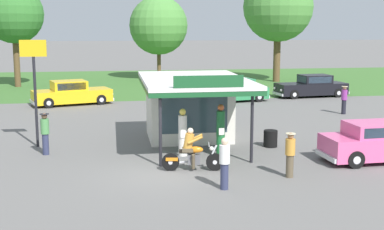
% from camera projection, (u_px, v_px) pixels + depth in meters
% --- Properties ---
extents(ground_plane, '(300.00, 300.00, 0.00)m').
position_uv_depth(ground_plane, '(162.00, 173.00, 18.90)').
color(ground_plane, slate).
extents(grass_verge_strip, '(120.00, 24.00, 0.01)m').
position_uv_depth(grass_verge_strip, '(131.00, 82.00, 48.13)').
color(grass_verge_strip, '#3D6B2D').
rests_on(grass_verge_strip, ground).
extents(service_station_kiosk, '(4.38, 7.06, 3.41)m').
position_uv_depth(service_station_kiosk, '(190.00, 102.00, 23.95)').
color(service_station_kiosk, silver).
rests_on(service_station_kiosk, ground).
extents(gas_pump_nearside, '(0.44, 0.44, 1.98)m').
position_uv_depth(gas_pump_nearside, '(183.00, 136.00, 20.80)').
color(gas_pump_nearside, slate).
rests_on(gas_pump_nearside, ground).
extents(gas_pump_offside, '(0.44, 0.44, 2.12)m').
position_uv_depth(gas_pump_offside, '(221.00, 133.00, 21.02)').
color(gas_pump_offside, slate).
rests_on(gas_pump_offside, ground).
extents(motorcycle_with_rider, '(2.24, 0.71, 1.58)m').
position_uv_depth(motorcycle_with_rider, '(192.00, 153.00, 19.04)').
color(motorcycle_with_rider, black).
rests_on(motorcycle_with_rider, ground).
extents(featured_classic_sedan, '(4.97, 2.04, 1.53)m').
position_uv_depth(featured_classic_sedan, '(382.00, 143.00, 20.43)').
color(featured_classic_sedan, '#E55993').
rests_on(featured_classic_sedan, ground).
extents(parked_car_back_row_centre_left, '(5.50, 3.33, 1.58)m').
position_uv_depth(parked_car_back_row_centre_left, '(71.00, 94.00, 34.73)').
color(parked_car_back_row_centre_left, gold).
rests_on(parked_car_back_row_centre_left, ground).
extents(parked_car_back_row_centre, '(5.45, 2.37, 1.59)m').
position_uv_depth(parked_car_back_row_centre, '(312.00, 87.00, 38.47)').
color(parked_car_back_row_centre, black).
rests_on(parked_car_back_row_centre, ground).
extents(parked_car_back_row_centre_right, '(5.14, 2.76, 1.55)m').
position_uv_depth(parked_car_back_row_centre_right, '(233.00, 91.00, 36.13)').
color(parked_car_back_row_centre_right, '#2D844C').
rests_on(parked_car_back_row_centre_right, ground).
extents(bystander_strolling_foreground, '(0.35, 0.35, 1.58)m').
position_uv_depth(bystander_strolling_foreground, '(290.00, 154.00, 18.18)').
color(bystander_strolling_foreground, brown).
rests_on(bystander_strolling_foreground, ground).
extents(bystander_chatting_near_pumps, '(0.37, 0.37, 1.71)m').
position_uv_depth(bystander_chatting_near_pumps, '(45.00, 132.00, 21.35)').
color(bystander_chatting_near_pumps, '#2D3351').
rests_on(bystander_chatting_near_pumps, ground).
extents(bystander_leaning_by_kiosk, '(0.34, 0.34, 1.70)m').
position_uv_depth(bystander_leaning_by_kiosk, '(225.00, 162.00, 16.84)').
color(bystander_leaning_by_kiosk, '#2D3351').
rests_on(bystander_leaning_by_kiosk, ground).
extents(bystander_admiring_sedan, '(0.36, 0.36, 1.66)m').
position_uv_depth(bystander_admiring_sedan, '(344.00, 99.00, 31.00)').
color(bystander_admiring_sedan, black).
rests_on(bystander_admiring_sedan, ground).
extents(tree_oak_left, '(6.30, 6.30, 9.93)m').
position_uv_depth(tree_oak_left, '(279.00, 8.00, 47.67)').
color(tree_oak_left, brown).
rests_on(tree_oak_left, ground).
extents(tree_oak_distant_spare, '(4.86, 4.86, 8.48)m').
position_uv_depth(tree_oak_distant_spare, '(13.00, 16.00, 43.67)').
color(tree_oak_distant_spare, brown).
rests_on(tree_oak_distant_spare, ground).
extents(tree_oak_centre, '(5.51, 5.51, 7.85)m').
position_uv_depth(tree_oak_centre, '(159.00, 26.00, 49.97)').
color(tree_oak_centre, brown).
rests_on(tree_oak_centre, ground).
extents(roadside_pole_sign, '(1.10, 0.12, 4.59)m').
position_uv_depth(roadside_pole_sign, '(34.00, 74.00, 22.34)').
color(roadside_pole_sign, black).
rests_on(roadside_pole_sign, ground).
extents(spare_tire_stack, '(0.60, 0.60, 0.72)m').
position_uv_depth(spare_tire_stack, '(270.00, 139.00, 22.82)').
color(spare_tire_stack, black).
rests_on(spare_tire_stack, ground).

